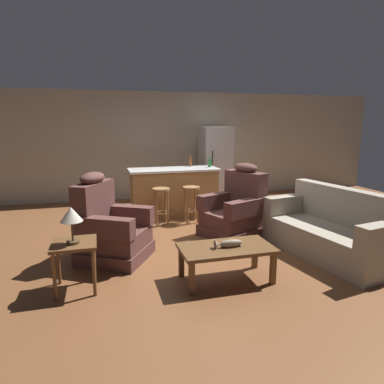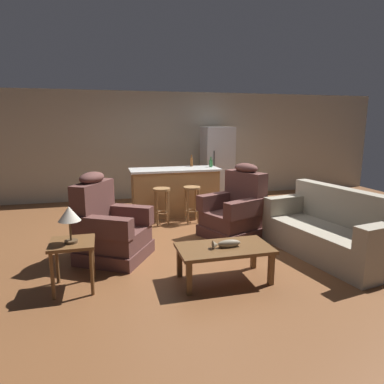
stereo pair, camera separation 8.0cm
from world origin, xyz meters
TOP-DOWN VIEW (x-y plane):
  - ground_plane at (0.00, 0.00)m, footprint 12.00×12.00m
  - back_wall at (0.00, 3.12)m, footprint 12.00×0.05m
  - coffee_table at (-0.05, -1.77)m, footprint 1.10×0.60m
  - fish_figurine at (-0.04, -1.79)m, footprint 0.34×0.10m
  - couch at (1.67, -1.39)m, footprint 1.15×2.02m
  - recliner_near_lamp at (-1.36, -0.71)m, footprint 1.15×1.15m
  - recliner_near_island at (0.69, -0.25)m, footprint 1.10×1.10m
  - end_table at (-1.76, -1.55)m, footprint 0.48×0.48m
  - table_lamp at (-1.77, -1.58)m, footprint 0.24×0.24m
  - kitchen_island at (0.00, 1.35)m, footprint 1.80×0.70m
  - bar_stool_left at (-0.38, 0.72)m, footprint 0.32×0.32m
  - bar_stool_right at (0.19, 0.72)m, footprint 0.32×0.32m
  - refrigerator at (1.30, 2.55)m, footprint 0.70×0.69m
  - bottle_tall_green at (0.42, 1.61)m, footprint 0.06×0.06m
  - bottle_short_amber at (0.78, 1.41)m, footprint 0.07×0.07m

SIDE VIEW (x-z plane):
  - ground_plane at x=0.00m, z-range 0.00..0.00m
  - couch at x=1.67m, z-range -0.13..0.81m
  - coffee_table at x=-0.05m, z-range 0.15..0.57m
  - recliner_near_lamp at x=-1.36m, z-range -0.18..1.02m
  - recliner_near_island at x=0.69m, z-range -0.18..1.02m
  - end_table at x=-1.76m, z-range 0.18..0.74m
  - fish_figurine at x=-0.04m, z-range 0.41..0.51m
  - bar_stool_left at x=-0.38m, z-range 0.13..0.81m
  - bar_stool_right at x=0.19m, z-range 0.13..0.81m
  - kitchen_island at x=0.00m, z-range 0.00..0.95m
  - table_lamp at x=-1.77m, z-range 0.66..1.07m
  - refrigerator at x=1.30m, z-range 0.00..1.76m
  - bottle_short_amber at x=0.78m, z-range 0.92..1.14m
  - bottle_tall_green at x=0.42m, z-range 0.92..1.17m
  - back_wall at x=0.00m, z-range 0.00..2.60m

